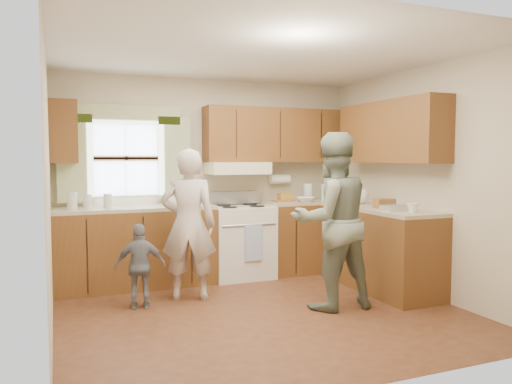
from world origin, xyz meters
name	(u,v)px	position (x,y,z in m)	size (l,w,h in m)	color
room	(262,185)	(0.00, 0.00, 1.25)	(3.80, 3.80, 3.80)	#472616
kitchen_fixtures	(274,213)	(0.61, 1.08, 0.84)	(3.80, 2.25, 2.15)	#4A260F
stove	(240,240)	(0.30, 1.44, 0.47)	(0.76, 0.67, 1.07)	silver
woman_left	(188,225)	(-0.55, 0.70, 0.80)	(0.58, 0.38, 1.60)	beige
woman_right	(332,221)	(0.70, -0.12, 0.88)	(0.85, 0.67, 1.76)	#1F3825
child	(140,266)	(-1.08, 0.57, 0.43)	(0.50, 0.21, 0.85)	slate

